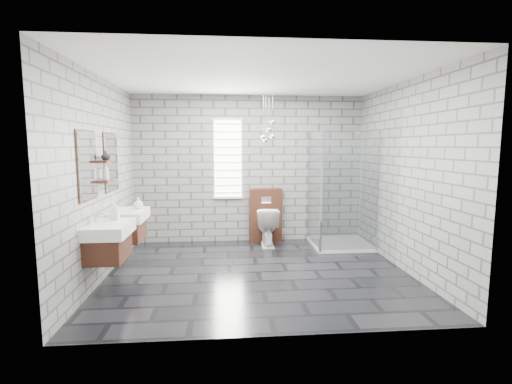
{
  "coord_description": "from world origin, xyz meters",
  "views": [
    {
      "loc": [
        -0.47,
        -5.07,
        1.78
      ],
      "look_at": [
        -0.0,
        0.35,
        1.11
      ],
      "focal_mm": 26.0,
      "sensor_mm": 36.0,
      "label": 1
    }
  ],
  "objects": [
    {
      "name": "ceiling",
      "position": [
        0.0,
        0.0,
        2.71
      ],
      "size": [
        4.2,
        3.6,
        0.02
      ],
      "primitive_type": "cube",
      "color": "white",
      "rests_on": "wall_back"
    },
    {
      "name": "shelf_lower",
      "position": [
        -2.03,
        -0.05,
        1.32
      ],
      "size": [
        0.14,
        0.3,
        0.03
      ],
      "primitive_type": "cube",
      "color": "#452215",
      "rests_on": "wall_left"
    },
    {
      "name": "soap_bottle_c",
      "position": [
        -2.02,
        -0.07,
        1.45
      ],
      "size": [
        0.11,
        0.11,
        0.22
      ],
      "primitive_type": "imported",
      "rotation": [
        0.0,
        0.0,
        -0.3
      ],
      "color": "#B2B2B2",
      "rests_on": "shelf_lower"
    },
    {
      "name": "pendant_cluster",
      "position": [
        0.31,
        1.39,
        2.02
      ],
      "size": [
        0.27,
        0.23,
        0.86
      ],
      "color": "silver",
      "rests_on": "ceiling"
    },
    {
      "name": "flush_plate",
      "position": [
        0.29,
        1.6,
        0.8
      ],
      "size": [
        0.18,
        0.01,
        0.12
      ],
      "primitive_type": "cube",
      "color": "silver",
      "rests_on": "cistern_panel"
    },
    {
      "name": "vanity_right",
      "position": [
        -1.91,
        0.41,
        0.76
      ],
      "size": [
        0.47,
        0.7,
        1.57
      ],
      "color": "#452215",
      "rests_on": "wall_left"
    },
    {
      "name": "wall_front",
      "position": [
        0.0,
        -1.81,
        1.35
      ],
      "size": [
        4.2,
        0.02,
        2.7
      ],
      "primitive_type": "cube",
      "color": "gray",
      "rests_on": "floor"
    },
    {
      "name": "wall_right",
      "position": [
        2.11,
        0.0,
        1.35
      ],
      "size": [
        0.02,
        3.6,
        2.7
      ],
      "primitive_type": "cube",
      "color": "gray",
      "rests_on": "floor"
    },
    {
      "name": "soap_bottle_a",
      "position": [
        -1.86,
        -0.31,
        0.95
      ],
      "size": [
        0.09,
        0.1,
        0.21
      ],
      "primitive_type": "imported",
      "rotation": [
        0.0,
        0.0,
        -0.01
      ],
      "color": "#B2B2B2",
      "rests_on": "vanity_left"
    },
    {
      "name": "wall_left",
      "position": [
        -2.11,
        0.0,
        1.35
      ],
      "size": [
        0.02,
        3.6,
        2.7
      ],
      "primitive_type": "cube",
      "color": "gray",
      "rests_on": "floor"
    },
    {
      "name": "shelf_upper",
      "position": [
        -2.03,
        -0.05,
        1.58
      ],
      "size": [
        0.14,
        0.3,
        0.03
      ],
      "primitive_type": "cube",
      "color": "#452215",
      "rests_on": "wall_left"
    },
    {
      "name": "cistern_panel",
      "position": [
        0.29,
        1.7,
        0.5
      ],
      "size": [
        0.6,
        0.2,
        1.0
      ],
      "primitive_type": "cube",
      "color": "#452215",
      "rests_on": "floor"
    },
    {
      "name": "toilet",
      "position": [
        0.29,
        1.45,
        0.35
      ],
      "size": [
        0.41,
        0.69,
        0.69
      ],
      "primitive_type": "imported",
      "rotation": [
        0.0,
        0.0,
        3.1
      ],
      "color": "white",
      "rests_on": "floor"
    },
    {
      "name": "soap_bottle_b",
      "position": [
        -1.76,
        0.54,
        0.94
      ],
      "size": [
        0.17,
        0.17,
        0.17
      ],
      "primitive_type": "imported",
      "rotation": [
        0.0,
        0.0,
        -0.34
      ],
      "color": "#B2B2B2",
      "rests_on": "vanity_right"
    },
    {
      "name": "wall_back",
      "position": [
        0.0,
        1.81,
        1.35
      ],
      "size": [
        4.2,
        0.02,
        2.7
      ],
      "primitive_type": "cube",
      "color": "gray",
      "rests_on": "floor"
    },
    {
      "name": "vanity_left",
      "position": [
        -1.91,
        -0.52,
        0.76
      ],
      "size": [
        0.47,
        0.7,
        1.57
      ],
      "color": "#452215",
      "rests_on": "wall_left"
    },
    {
      "name": "shower_enclosure",
      "position": [
        1.5,
        1.18,
        0.5
      ],
      "size": [
        1.0,
        1.0,
        2.03
      ],
      "color": "white",
      "rests_on": "floor"
    },
    {
      "name": "window",
      "position": [
        -0.4,
        1.78,
        1.55
      ],
      "size": [
        0.56,
        0.05,
        1.48
      ],
      "color": "white",
      "rests_on": "wall_back"
    },
    {
      "name": "vase",
      "position": [
        -2.02,
        -0.03,
        1.66
      ],
      "size": [
        0.14,
        0.14,
        0.12
      ],
      "primitive_type": "imported",
      "rotation": [
        0.0,
        0.0,
        -0.24
      ],
      "color": "#B2B2B2",
      "rests_on": "shelf_upper"
    },
    {
      "name": "floor",
      "position": [
        0.0,
        0.0,
        -0.01
      ],
      "size": [
        4.2,
        3.6,
        0.02
      ],
      "primitive_type": "cube",
      "color": "black",
      "rests_on": "ground"
    }
  ]
}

